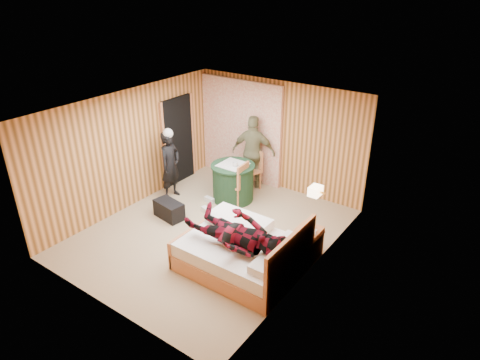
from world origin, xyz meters
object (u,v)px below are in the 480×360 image
Objects in this scene: wall_lamp at (316,191)px; round_table at (233,182)px; chair_near at (238,181)px; bed at (243,252)px; man_at_table at (254,152)px; chair_far at (253,166)px; woman_standing at (170,165)px; duffel_bag at (169,210)px; man_on_bed at (236,226)px; nightstand at (306,243)px.

round_table is (-2.37, 0.90, -0.87)m from wall_lamp.
bed is at bearing 33.04° from chair_near.
wall_lamp is 2.95m from man_at_table.
chair_far is (-1.54, 2.62, 0.24)m from bed.
round_table is (-1.57, 1.88, 0.13)m from bed.
wall_lamp is at bearing 65.60° from chair_near.
chair_far is at bearing -46.25° from woman_standing.
chair_far is 1.45× the size of duffel_bag.
round_table is 0.91m from man_at_table.
man_on_bed is at bearing -52.86° from round_table.
duffel_bag is at bearing 56.11° from man_at_table.
nightstand is at bearing -100.86° from woman_standing.
duffel_bag is at bearing -172.27° from nightstand.
man_on_bed reaches higher than bed.
bed is 2.23m from chair_near.
woman_standing reaches higher than bed.
nightstand is 3.57m from woman_standing.
man_on_bed reaches higher than chair_far.
duffel_bag is at bearing 167.61° from bed.
man_at_table is at bearing 120.40° from bed.
wall_lamp is at bearing -20.81° from round_table.
chair_near is 2.44m from man_on_bed.
nightstand is at bearing 16.71° from duffel_bag.
bed is 3.05× the size of duffel_bag.
woman_standing reaches higher than duffel_bag.
bed is 2.45m from round_table.
round_table is at bearing 156.67° from nightstand.
bed is at bearing -130.63° from nightstand.
wall_lamp reaches higher than duffel_bag.
chair_near is (-1.34, 1.76, 0.27)m from bed.
wall_lamp is 2.96m from chair_far.
man_on_bed is (-0.77, -1.21, -0.35)m from wall_lamp.
man_on_bed is (2.20, -0.71, 0.76)m from duffel_bag.
woman_standing is 0.89× the size of man_at_table.
duffel_bag is 2.38m from man_at_table.
chair_far reaches higher than duffel_bag.
chair_near is at bearing 85.56° from man_at_table.
man_on_bed reaches higher than wall_lamp.
man_at_table is at bearing 118.74° from man_on_bed.
chair_far is at bearing 98.09° from man_at_table.
bed is 1.27× the size of woman_standing.
man_on_bed reaches higher than nightstand.
man_at_table is at bearing -44.48° from woman_standing.
nightstand is at bearing -112.79° from wall_lamp.
bed is 1.13× the size of man_at_table.
chair_near is (-2.14, 0.78, -0.73)m from wall_lamp.
round_table is at bearing 159.19° from wall_lamp.
wall_lamp is 2.68m from round_table.
chair_far reaches higher than round_table.
man_at_table is (-2.37, 1.70, -0.44)m from wall_lamp.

